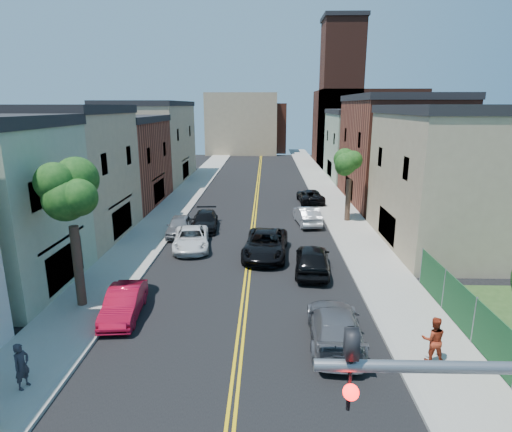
# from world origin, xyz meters

# --- Properties ---
(sidewalk_left) EXTENTS (3.20, 100.00, 0.15)m
(sidewalk_left) POSITION_xyz_m (-7.90, 40.00, 0.07)
(sidewalk_left) COLOR gray
(sidewalk_left) RESTS_ON ground
(sidewalk_right) EXTENTS (3.20, 100.00, 0.15)m
(sidewalk_right) POSITION_xyz_m (7.90, 40.00, 0.07)
(sidewalk_right) COLOR gray
(sidewalk_right) RESTS_ON ground
(curb_left) EXTENTS (0.30, 100.00, 0.15)m
(curb_left) POSITION_xyz_m (-6.15, 40.00, 0.07)
(curb_left) COLOR gray
(curb_left) RESTS_ON ground
(curb_right) EXTENTS (0.30, 100.00, 0.15)m
(curb_right) POSITION_xyz_m (6.15, 40.00, 0.07)
(curb_right) COLOR gray
(curb_right) RESTS_ON ground
(bldg_left_tan_near) EXTENTS (9.00, 10.00, 9.00)m
(bldg_left_tan_near) POSITION_xyz_m (-14.00, 25.00, 4.50)
(bldg_left_tan_near) COLOR #998466
(bldg_left_tan_near) RESTS_ON ground
(bldg_left_brick) EXTENTS (9.00, 12.00, 8.00)m
(bldg_left_brick) POSITION_xyz_m (-14.00, 36.00, 4.00)
(bldg_left_brick) COLOR brown
(bldg_left_brick) RESTS_ON ground
(bldg_left_tan_far) EXTENTS (9.00, 16.00, 9.50)m
(bldg_left_tan_far) POSITION_xyz_m (-14.00, 50.00, 4.75)
(bldg_left_tan_far) COLOR #998466
(bldg_left_tan_far) RESTS_ON ground
(bldg_right_tan) EXTENTS (9.00, 12.00, 9.00)m
(bldg_right_tan) POSITION_xyz_m (14.00, 24.00, 4.50)
(bldg_right_tan) COLOR #998466
(bldg_right_tan) RESTS_ON ground
(bldg_right_brick) EXTENTS (9.00, 14.00, 10.00)m
(bldg_right_brick) POSITION_xyz_m (14.00, 38.00, 5.00)
(bldg_right_brick) COLOR brown
(bldg_right_brick) RESTS_ON ground
(bldg_right_palegrn) EXTENTS (9.00, 12.00, 8.50)m
(bldg_right_palegrn) POSITION_xyz_m (14.00, 52.00, 4.25)
(bldg_right_palegrn) COLOR gray
(bldg_right_palegrn) RESTS_ON ground
(church) EXTENTS (16.20, 14.20, 22.60)m
(church) POSITION_xyz_m (16.33, 67.07, 7.24)
(church) COLOR #4C2319
(church) RESTS_ON ground
(backdrop_left) EXTENTS (14.00, 8.00, 12.00)m
(backdrop_left) POSITION_xyz_m (-4.00, 82.00, 6.00)
(backdrop_left) COLOR #998466
(backdrop_left) RESTS_ON ground
(backdrop_center) EXTENTS (10.00, 8.00, 10.00)m
(backdrop_center) POSITION_xyz_m (0.00, 86.00, 5.00)
(backdrop_center) COLOR brown
(backdrop_center) RESTS_ON ground
(fence_right) EXTENTS (0.04, 15.00, 1.90)m
(fence_right) POSITION_xyz_m (9.50, 9.50, 1.10)
(fence_right) COLOR #143F1E
(fence_right) RESTS_ON sidewalk_right
(tree_left_mid) EXTENTS (5.20, 5.20, 9.29)m
(tree_left_mid) POSITION_xyz_m (-7.88, 14.01, 6.58)
(tree_left_mid) COLOR #332119
(tree_left_mid) RESTS_ON sidewalk_left
(tree_right_far) EXTENTS (4.40, 4.40, 8.03)m
(tree_right_far) POSITION_xyz_m (7.92, 30.01, 5.76)
(tree_right_far) COLOR #332119
(tree_right_far) RESTS_ON sidewalk_right
(red_sedan) EXTENTS (1.82, 4.28, 1.37)m
(red_sedan) POSITION_xyz_m (-5.50, 13.07, 0.69)
(red_sedan) COLOR #B40C28
(red_sedan) RESTS_ON ground
(white_pickup) EXTENTS (3.01, 5.35, 1.41)m
(white_pickup) POSITION_xyz_m (-4.08, 22.81, 0.71)
(white_pickup) COLOR silver
(white_pickup) RESTS_ON ground
(grey_car_left) EXTENTS (1.94, 4.35, 1.45)m
(grey_car_left) POSITION_xyz_m (-5.50, 25.88, 0.73)
(grey_car_left) COLOR #5A5D62
(grey_car_left) RESTS_ON ground
(black_car_left) EXTENTS (2.31, 4.90, 1.38)m
(black_car_left) POSITION_xyz_m (-3.80, 27.54, 0.69)
(black_car_left) COLOR black
(black_car_left) RESTS_ON ground
(grey_car_right) EXTENTS (2.40, 5.33, 1.51)m
(grey_car_right) POSITION_xyz_m (3.92, 11.08, 0.76)
(grey_car_right) COLOR #4F5055
(grey_car_right) RESTS_ON ground
(black_car_right) EXTENTS (2.43, 5.07, 1.67)m
(black_car_right) POSITION_xyz_m (3.80, 18.73, 0.84)
(black_car_right) COLOR black
(black_car_right) RESTS_ON ground
(silver_car_right) EXTENTS (2.15, 4.77, 1.52)m
(silver_car_right) POSITION_xyz_m (4.44, 29.14, 0.76)
(silver_car_right) COLOR #A4A6AC
(silver_car_right) RESTS_ON ground
(dark_car_right_far) EXTENTS (2.62, 5.15, 1.39)m
(dark_car_right_far) POSITION_xyz_m (5.50, 37.10, 0.70)
(dark_car_right_far) COLOR black
(dark_car_right_far) RESTS_ON ground
(black_suv_lane) EXTENTS (3.16, 6.02, 1.62)m
(black_suv_lane) POSITION_xyz_m (1.04, 21.43, 0.81)
(black_suv_lane) COLOR black
(black_suv_lane) RESTS_ON ground
(pedestrian_left) EXTENTS (0.53, 0.68, 1.66)m
(pedestrian_left) POSITION_xyz_m (-7.21, 7.73, 0.98)
(pedestrian_left) COLOR #26252C
(pedestrian_left) RESTS_ON sidewalk_left
(pedestrian_right) EXTENTS (0.96, 0.79, 1.80)m
(pedestrian_right) POSITION_xyz_m (7.36, 9.64, 1.05)
(pedestrian_right) COLOR maroon
(pedestrian_right) RESTS_ON sidewalk_right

